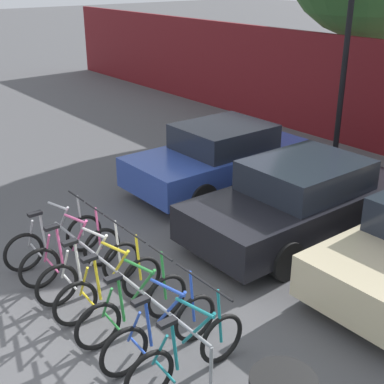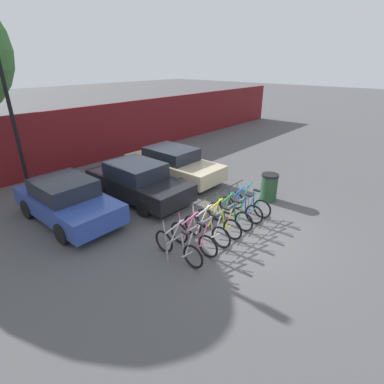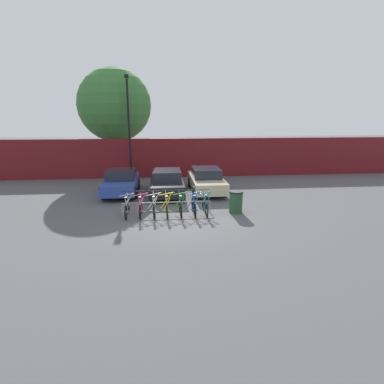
# 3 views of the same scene
# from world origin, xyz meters

# --- Properties ---
(ground_plane) EXTENTS (120.00, 120.00, 0.00)m
(ground_plane) POSITION_xyz_m (0.00, 0.00, 0.00)
(ground_plane) COLOR #4C4C4F
(bike_rack) EXTENTS (4.06, 0.04, 0.57)m
(bike_rack) POSITION_xyz_m (-0.59, 0.68, 0.49)
(bike_rack) COLOR gray
(bike_rack) RESTS_ON ground
(bicycle_silver) EXTENTS (0.68, 1.71, 1.05)m
(bicycle_silver) POSITION_xyz_m (-2.35, 0.53, 0.38)
(bicycle_silver) COLOR black
(bicycle_silver) RESTS_ON ground
(bicycle_pink) EXTENTS (0.68, 1.71, 1.05)m
(bicycle_pink) POSITION_xyz_m (-1.75, 0.53, 0.38)
(bicycle_pink) COLOR black
(bicycle_pink) RESTS_ON ground
(bicycle_white) EXTENTS (0.68, 1.71, 1.05)m
(bicycle_white) POSITION_xyz_m (-1.15, 0.53, 0.38)
(bicycle_white) COLOR black
(bicycle_white) RESTS_ON ground
(bicycle_yellow) EXTENTS (0.68, 1.71, 1.05)m
(bicycle_yellow) POSITION_xyz_m (-0.59, 0.53, 0.38)
(bicycle_yellow) COLOR black
(bicycle_yellow) RESTS_ON ground
(bicycle_green) EXTENTS (0.68, 1.71, 1.05)m
(bicycle_green) POSITION_xyz_m (0.03, 0.53, 0.38)
(bicycle_green) COLOR black
(bicycle_green) RESTS_ON ground
(bicycle_blue) EXTENTS (0.68, 1.71, 1.05)m
(bicycle_blue) POSITION_xyz_m (0.64, 0.53, 0.38)
(bicycle_blue) COLOR black
(bicycle_blue) RESTS_ON ground
(bicycle_teal) EXTENTS (0.68, 1.71, 1.05)m
(bicycle_teal) POSITION_xyz_m (1.16, 0.53, 0.38)
(bicycle_teal) COLOR black
(bicycle_teal) RESTS_ON ground
(car_blue) EXTENTS (1.91, 4.07, 1.40)m
(car_blue) POSITION_xyz_m (-3.12, 4.75, 0.69)
(car_blue) COLOR #2D479E
(car_blue) RESTS_ON ground
(car_black) EXTENTS (1.91, 4.33, 1.40)m
(car_black) POSITION_xyz_m (-0.51, 4.35, 0.69)
(car_black) COLOR black
(car_black) RESTS_ON ground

